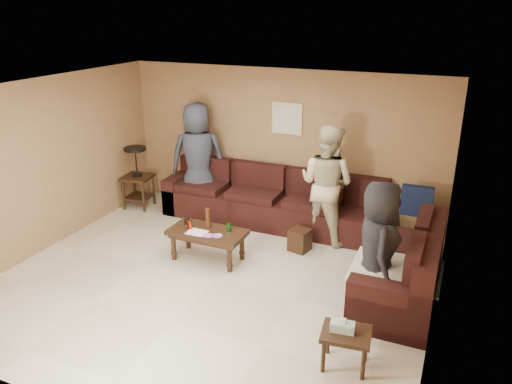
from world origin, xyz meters
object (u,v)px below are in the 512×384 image
Objects in this scene: end_table_left at (137,176)px; person_left at (198,158)px; sectional_sofa at (308,225)px; coffee_table at (207,235)px; person_right at (378,249)px; waste_bin at (300,240)px; person_middle at (326,184)px; side_table_right at (345,336)px.

person_left is at bearing 16.05° from end_table_left.
sectional_sofa reaches higher than coffee_table.
person_right is at bearing -47.17° from sectional_sofa.
coffee_table is at bearing -144.81° from waste_bin.
person_right is at bearing -19.60° from end_table_left.
sectional_sofa is 0.28m from waste_bin.
sectional_sofa is at bearing 79.93° from waste_bin.
person_left is at bearing 7.87° from person_middle.
coffee_table is 0.60× the size of person_middle.
sectional_sofa is at bearing -4.35° from end_table_left.
sectional_sofa is 14.03× the size of waste_bin.
person_right is (1.26, -1.36, 0.49)m from sectional_sofa.
person_middle is 1.98m from person_right.
person_middle reaches higher than person_right.
person_right is (0.08, 1.12, 0.46)m from side_table_right.
end_table_left is at bearing 175.65° from sectional_sofa.
sectional_sofa is 4.25× the size of coffee_table.
side_table_right is (1.18, -2.48, 0.03)m from sectional_sofa.
end_table_left reaches higher than waste_bin.
person_left reaches higher than end_table_left.
side_table_right is 1.65× the size of waste_bin.
sectional_sofa is 2.55× the size of person_middle.
coffee_table is (-1.16, -1.02, 0.06)m from sectional_sofa.
coffee_table is 1.95m from person_middle.
end_table_left is 0.68× the size of person_right.
waste_bin is at bearing 135.90° from person_left.
person_left is at bearing 165.62° from sectional_sofa.
person_middle reaches higher than coffee_table.
coffee_table is at bearing 64.86° from person_right.
end_table_left is at bearing -7.78° from person_left.
sectional_sofa is 8.48× the size of side_table_right.
side_table_right is 0.34× the size of person_right.
coffee_table is 0.98× the size of end_table_left.
person_right is at bearing 127.02° from person_left.
end_table_left reaches higher than sectional_sofa.
end_table_left is 5.22m from side_table_right.
person_right is (4.52, -1.61, 0.23)m from end_table_left.
person_right is at bearing 86.02° from side_table_right.
coffee_table is 0.57× the size of person_left.
sectional_sofa is at bearing 115.55° from side_table_right.
person_middle is at bearing 0.70° from end_table_left.
coffee_table reaches higher than side_table_right.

